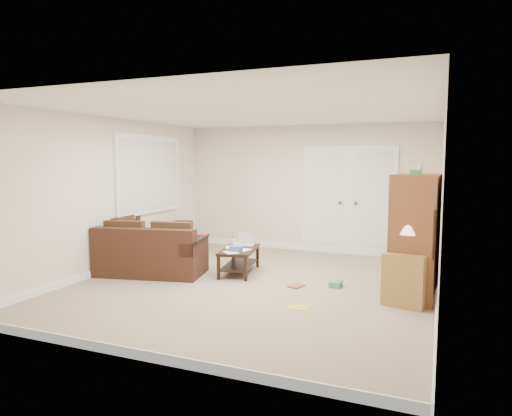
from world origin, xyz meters
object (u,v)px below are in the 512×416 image
at_px(sectional_sofa, 152,248).
at_px(side_cabinet, 407,274).
at_px(coffee_table, 239,259).
at_px(tv_armoire, 415,235).

xyz_separation_m(sectional_sofa, side_cabinet, (4.24, -0.59, 0.08)).
relative_size(coffee_table, side_cabinet, 0.99).
relative_size(sectional_sofa, tv_armoire, 1.50).
bearing_deg(side_cabinet, coffee_table, 178.17).
bearing_deg(side_cabinet, sectional_sofa, -175.70).
distance_m(coffee_table, side_cabinet, 2.70).
distance_m(sectional_sofa, side_cabinet, 4.28).
bearing_deg(side_cabinet, tv_armoire, 93.87).
relative_size(coffee_table, tv_armoire, 0.61).
xyz_separation_m(sectional_sofa, coffee_table, (1.63, 0.06, -0.08)).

